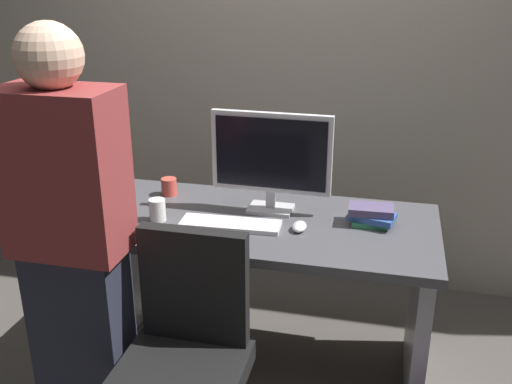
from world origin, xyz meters
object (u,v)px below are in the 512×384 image
Objects in this scene: keyboard at (230,224)px; book_stack at (371,215)px; office_chair at (185,375)px; person_at_desk at (74,252)px; cup_near_keyboard at (157,210)px; mouse at (299,226)px; monitor at (271,157)px; cup_by_monitor at (169,187)px; desk at (259,265)px.

book_stack is at bearing 12.54° from keyboard.
person_at_desk is (-0.42, 0.06, 0.41)m from office_chair.
book_stack is (0.91, 0.17, -0.01)m from cup_near_keyboard.
office_chair reaches higher than mouse.
cup_by_monitor is at bearing 171.34° from monitor.
monitor is 6.47× the size of cup_by_monitor.
office_chair is 9.57× the size of cup_near_keyboard.
office_chair reaches higher than cup_near_keyboard.
desk is 0.59m from cup_by_monitor.
book_stack is (0.29, 0.13, 0.03)m from mouse.
monitor is 5.40× the size of mouse.
keyboard is at bearing -36.42° from cup_by_monitor.
office_chair is (-0.11, -0.69, -0.10)m from desk.
cup_near_keyboard is at bearing -154.24° from monitor.
book_stack is (0.59, 0.75, 0.37)m from office_chair.
person_at_desk is 19.63× the size of cup_by_monitor.
mouse is at bearing 3.01° from keyboard.
keyboard is at bearing -164.71° from book_stack.
keyboard is (-0.10, -0.10, 0.24)m from desk.
cup_by_monitor is (-0.39, 0.29, 0.03)m from keyboard.
book_stack reaches higher than mouse.
person_at_desk reaches higher than monitor.
cup_near_keyboard is at bearing -165.91° from desk.
cup_near_keyboard is at bearing -169.30° from book_stack.
office_chair is 1.74× the size of monitor.
cup_near_keyboard is at bearing 179.44° from keyboard.
office_chair is at bearing -8.05° from person_at_desk.
cup_near_keyboard reaches higher than desk.
person_at_desk is 0.95m from monitor.
cup_near_keyboard is 0.93m from book_stack.
monitor is (0.14, 0.80, 0.58)m from office_chair.
office_chair is 1.03m from cup_by_monitor.
office_chair is 0.59m from person_at_desk.
person_at_desk is at bearing -145.63° from book_stack.
cup_by_monitor is 0.39× the size of book_stack.
desk is at bearing -21.40° from cup_by_monitor.
book_stack is (0.58, 0.16, 0.03)m from keyboard.
monitor is at bearing 173.81° from book_stack.
cup_by_monitor is at bearing 113.55° from office_chair.
keyboard is 4.30× the size of mouse.
mouse is 0.73m from cup_by_monitor.
desk is 1.66× the size of office_chair.
mouse is (0.72, 0.56, -0.07)m from person_at_desk.
keyboard reaches higher than desk.
cup_near_keyboard is (0.10, 0.52, -0.04)m from person_at_desk.
desk is at bearing 81.07° from office_chair.
cup_by_monitor and book_stack have the same top height.
keyboard is (0.01, 0.59, 0.33)m from office_chair.
book_stack is (0.45, -0.05, -0.21)m from monitor.
person_at_desk reaches higher than keyboard.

